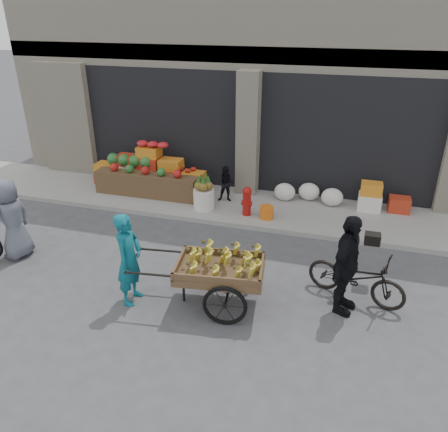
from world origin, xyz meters
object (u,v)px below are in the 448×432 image
(cyclist, at_px, (346,265))
(fire_hydrant, at_px, (247,200))
(seated_person, at_px, (226,184))
(orange_bucket, at_px, (267,212))
(pineapple_bin, at_px, (204,199))
(vendor_grey, at_px, (12,219))
(banana_cart, at_px, (217,267))
(vendor_woman, at_px, (129,259))
(bicycle, at_px, (356,276))

(cyclist, bearing_deg, fire_hydrant, 55.69)
(seated_person, bearing_deg, orange_bucket, -40.26)
(cyclist, bearing_deg, seated_person, 57.36)
(pineapple_bin, bearing_deg, seated_person, 56.31)
(fire_hydrant, distance_m, vendor_grey, 5.09)
(cyclist, bearing_deg, pineapple_bin, 66.04)
(banana_cart, bearing_deg, fire_hydrant, 87.47)
(seated_person, distance_m, vendor_woman, 4.39)
(fire_hydrant, relative_size, bicycle, 0.41)
(pineapple_bin, xyz_separation_m, vendor_grey, (-2.99, -3.06, 0.47))
(vendor_woman, height_order, cyclist, cyclist)
(vendor_grey, bearing_deg, bicycle, 99.85)
(seated_person, bearing_deg, vendor_grey, -142.81)
(banana_cart, xyz_separation_m, vendor_woman, (-1.45, -0.31, 0.08))
(seated_person, height_order, banana_cart, seated_person)
(banana_cart, relative_size, cyclist, 1.46)
(orange_bucket, height_order, vendor_grey, vendor_grey)
(vendor_woman, bearing_deg, cyclist, -78.08)
(fire_hydrant, xyz_separation_m, orange_bucket, (0.50, -0.05, -0.23))
(pineapple_bin, relative_size, bicycle, 0.30)
(banana_cart, bearing_deg, vendor_grey, 167.09)
(vendor_grey, bearing_deg, cyclist, 96.43)
(pineapple_bin, bearing_deg, bicycle, -35.31)
(seated_person, relative_size, vendor_grey, 0.56)
(fire_hydrant, bearing_deg, vendor_grey, -143.65)
(vendor_woman, height_order, vendor_grey, vendor_grey)
(bicycle, bearing_deg, fire_hydrant, 62.13)
(vendor_woman, xyz_separation_m, bicycle, (3.71, 1.16, -0.38))
(vendor_woman, bearing_deg, bicycle, -72.93)
(pineapple_bin, distance_m, bicycle, 4.51)
(cyclist, bearing_deg, orange_bucket, 49.75)
(pineapple_bin, xyz_separation_m, cyclist, (3.48, -3.00, 0.51))
(vendor_grey, xyz_separation_m, bicycle, (6.67, 0.46, -0.39))
(banana_cart, bearing_deg, bicycle, 12.74)
(vendor_grey, bearing_deg, banana_cart, 90.85)
(orange_bucket, distance_m, vendor_grey, 5.49)
(seated_person, distance_m, bicycle, 4.59)
(vendor_woman, distance_m, bicycle, 3.90)
(banana_cart, bearing_deg, vendor_woman, -175.84)
(banana_cart, bearing_deg, cyclist, 4.45)
(pineapple_bin, distance_m, banana_cart, 3.75)
(fire_hydrant, relative_size, banana_cart, 0.28)
(seated_person, relative_size, bicycle, 0.54)
(bicycle, bearing_deg, banana_cart, 127.45)
(pineapple_bin, xyz_separation_m, banana_cart, (1.42, -3.45, 0.38))
(pineapple_bin, distance_m, vendor_woman, 3.79)
(orange_bucket, relative_size, seated_person, 0.34)
(fire_hydrant, distance_m, banana_cart, 3.43)
(pineapple_bin, relative_size, orange_bucket, 1.62)
(pineapple_bin, distance_m, fire_hydrant, 1.11)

